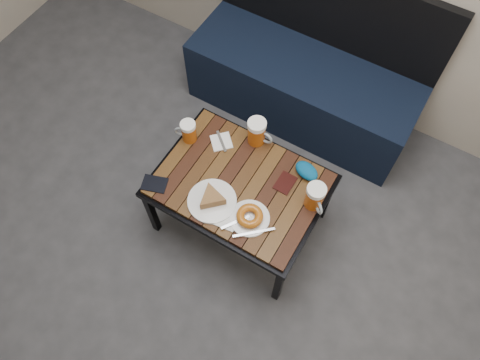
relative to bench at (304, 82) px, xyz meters
The scene contains 13 objects.
ground 1.79m from the bench, 95.16° to the right, with size 4.00×4.00×0.00m, color #2D2D30.
bench is the anchor object (origin of this frame).
cafe_table 0.92m from the bench, 85.20° to the right, with size 0.84×0.62×0.47m.
beer_mug_left 0.90m from the bench, 109.45° to the right, with size 0.12×0.10×0.13m.
beer_mug_centre 0.70m from the bench, 87.99° to the right, with size 0.14×0.10×0.15m.
beer_mug_right 0.97m from the bench, 61.95° to the right, with size 0.13×0.13×0.15m.
plate_pie 1.09m from the bench, 89.28° to the right, with size 0.24×0.24×0.07m.
plate_bagel 1.09m from the bench, 78.42° to the right, with size 0.23×0.22×0.05m.
napkin_left 0.78m from the bench, 99.90° to the right, with size 0.14×0.14×0.01m.
napkin_right 1.13m from the bench, 84.40° to the right, with size 0.15×0.13×0.01m.
passport_navy 1.18m from the bench, 104.15° to the right, with size 0.09×0.12×0.01m, color black.
passport_burgundy 0.86m from the bench, 71.18° to the right, with size 0.08×0.11×0.01m, color black.
knit_pouch 0.80m from the bench, 64.20° to the right, with size 0.13×0.08×0.06m, color navy.
Camera 1 is at (0.80, -0.09, 2.51)m, focal length 35.00 mm.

